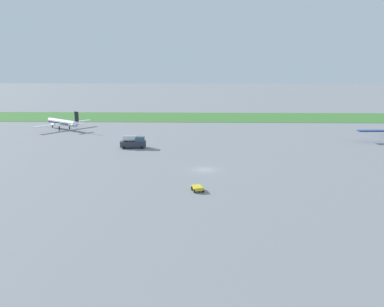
% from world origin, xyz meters
% --- Properties ---
extents(ground_plane, '(600.00, 600.00, 0.00)m').
position_xyz_m(ground_plane, '(0.00, 0.00, 0.00)').
color(ground_plane, gray).
extents(grass_taxiway_strip, '(360.00, 28.00, 0.08)m').
position_xyz_m(grass_taxiway_strip, '(0.00, 81.58, 0.04)').
color(grass_taxiway_strip, '#3D7533').
rests_on(grass_taxiway_strip, ground_plane).
extents(airplane_taxiing_turboprop, '(15.58, 17.51, 6.35)m').
position_xyz_m(airplane_taxiing_turboprop, '(-45.51, 50.89, 2.32)').
color(airplane_taxiing_turboprop, silver).
rests_on(airplane_taxiing_turboprop, ground_plane).
extents(fuel_truck_near_gate, '(6.67, 3.06, 3.29)m').
position_xyz_m(fuel_truck_near_gate, '(-18.27, 21.99, 1.58)').
color(fuel_truck_near_gate, '#2D333D').
rests_on(fuel_truck_near_gate, ground_plane).
extents(baggage_cart_midfield, '(2.39, 2.80, 0.90)m').
position_xyz_m(baggage_cart_midfield, '(-1.26, -15.13, 0.57)').
color(baggage_cart_midfield, yellow).
rests_on(baggage_cart_midfield, ground_plane).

